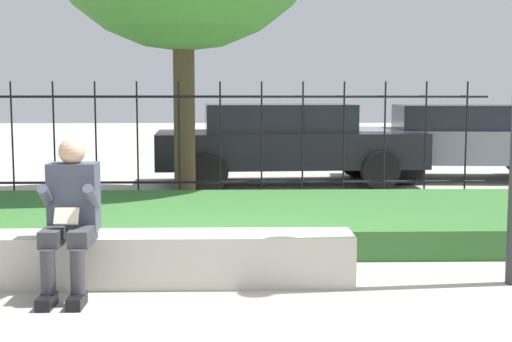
{
  "coord_description": "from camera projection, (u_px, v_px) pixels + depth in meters",
  "views": [
    {
      "loc": [
        0.24,
        -5.77,
        1.59
      ],
      "look_at": [
        0.41,
        0.91,
        0.84
      ],
      "focal_mm": 50.0,
      "sensor_mm": 36.0,
      "label": 1
    }
  ],
  "objects": [
    {
      "name": "grass_berm",
      "position": [
        217.0,
        220.0,
        8.01
      ],
      "size": [
        9.32,
        2.87,
        0.29
      ],
      "color": "#33662D",
      "rests_on": "ground_plane"
    },
    {
      "name": "car_parked_center",
      "position": [
        286.0,
        141.0,
        12.21
      ],
      "size": [
        4.58,
        2.14,
        1.37
      ],
      "rotation": [
        0.0,
        0.0,
        0.06
      ],
      "color": "black",
      "rests_on": "ground_plane"
    },
    {
      "name": "stone_bench",
      "position": [
        161.0,
        262.0,
        5.88
      ],
      "size": [
        3.17,
        0.47,
        0.42
      ],
      "color": "#B7B2A3",
      "rests_on": "ground_plane"
    },
    {
      "name": "car_parked_right",
      "position": [
        465.0,
        139.0,
        12.84
      ],
      "size": [
        4.13,
        2.11,
        1.34
      ],
      "rotation": [
        0.0,
        0.0,
        -0.07
      ],
      "color": "slate",
      "rests_on": "ground_plane"
    },
    {
      "name": "iron_fence",
      "position": [
        220.0,
        142.0,
        9.71
      ],
      "size": [
        7.32,
        0.03,
        1.72
      ],
      "color": "black",
      "rests_on": "ground_plane"
    },
    {
      "name": "ground_plane",
      "position": [
        209.0,
        283.0,
        5.91
      ],
      "size": [
        60.0,
        60.0,
        0.0
      ],
      "primitive_type": "plane",
      "color": "#A8A399"
    },
    {
      "name": "person_seated_reader",
      "position": [
        71.0,
        211.0,
        5.54
      ],
      "size": [
        0.42,
        0.73,
        1.22
      ],
      "color": "black",
      "rests_on": "ground_plane"
    }
  ]
}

